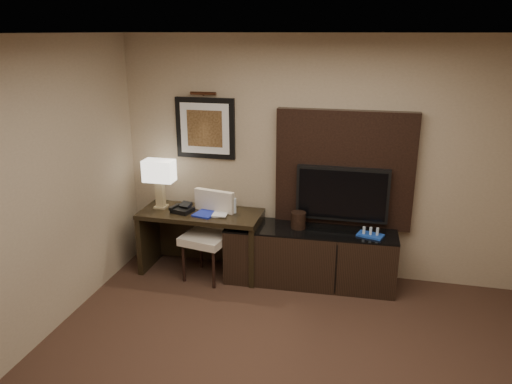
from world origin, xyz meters
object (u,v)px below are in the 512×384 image
(desk_phone, at_px, (182,208))
(water_bottle, at_px, (234,206))
(desk_chair, at_px, (206,237))
(ice_bucket, at_px, (298,220))
(tv, at_px, (342,194))
(desk, at_px, (202,242))
(table_lamp, at_px, (160,185))
(credenza, at_px, (310,256))
(minibar_tray, at_px, (371,232))

(desk_phone, distance_m, water_bottle, 0.59)
(desk_chair, height_order, ice_bucket, desk_chair)
(tv, bearing_deg, desk_chair, -167.38)
(desk, distance_m, table_lamp, 0.82)
(desk_phone, height_order, ice_bucket, desk_phone)
(tv, xyz_separation_m, table_lamp, (-2.08, -0.14, -0.00))
(ice_bucket, bearing_deg, water_bottle, 176.50)
(tv, height_order, ice_bucket, tv)
(table_lamp, xyz_separation_m, desk_phone, (0.30, -0.09, -0.22))
(desk, distance_m, ice_bucket, 1.18)
(credenza, relative_size, desk_phone, 8.64)
(tv, height_order, desk_phone, tv)
(credenza, relative_size, tv, 1.87)
(table_lamp, height_order, minibar_tray, table_lamp)
(tv, distance_m, minibar_tray, 0.51)
(desk_phone, xyz_separation_m, ice_bucket, (1.32, 0.07, -0.06))
(tv, bearing_deg, table_lamp, -176.02)
(desk, bearing_deg, table_lamp, 175.05)
(desk, distance_m, minibar_tray, 1.93)
(water_bottle, bearing_deg, desk_phone, -168.64)
(desk_chair, relative_size, minibar_tray, 3.78)
(tv, xyz_separation_m, desk_chair, (-1.47, -0.33, -0.52))
(table_lamp, relative_size, water_bottle, 3.24)
(desk, xyz_separation_m, ice_bucket, (1.13, 0.02, 0.36))
(table_lamp, height_order, water_bottle, table_lamp)
(table_lamp, height_order, desk_phone, table_lamp)
(ice_bucket, bearing_deg, table_lamp, 179.18)
(desk, relative_size, minibar_tray, 5.22)
(table_lamp, relative_size, desk_phone, 2.54)
(desk, distance_m, desk_phone, 0.47)
(desk_chair, xyz_separation_m, minibar_tray, (1.80, 0.11, 0.19))
(minibar_tray, bearing_deg, ice_bucket, 176.28)
(desk, xyz_separation_m, water_bottle, (0.38, 0.07, 0.46))
(credenza, height_order, water_bottle, water_bottle)
(credenza, height_order, desk_phone, desk_phone)
(desk_chair, relative_size, desk_phone, 4.64)
(desk_chair, relative_size, ice_bucket, 5.47)
(desk_chair, bearing_deg, minibar_tray, 14.36)
(desk_phone, distance_m, minibar_tray, 2.11)
(credenza, height_order, minibar_tray, minibar_tray)
(ice_bucket, bearing_deg, minibar_tray, -3.72)
(desk_phone, distance_m, ice_bucket, 1.33)
(water_bottle, height_order, minibar_tray, water_bottle)
(table_lamp, xyz_separation_m, water_bottle, (0.88, 0.02, -0.19))
(tv, relative_size, table_lamp, 1.81)
(desk_phone, bearing_deg, credenza, 17.03)
(table_lamp, bearing_deg, desk, -5.18)
(desk_chair, bearing_deg, credenza, 18.84)
(minibar_tray, bearing_deg, desk_chair, -176.49)
(desk_chair, relative_size, water_bottle, 5.91)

